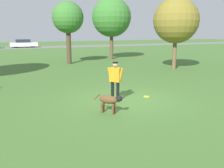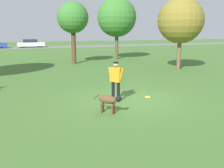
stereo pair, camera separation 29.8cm
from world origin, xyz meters
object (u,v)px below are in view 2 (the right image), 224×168
Objects in this scene: tree_mid_center at (73,18)px; person at (116,78)px; dog at (109,100)px; tree_far_right at (117,17)px; frisbee at (148,97)px; tree_near_right at (181,21)px; parked_car_white at (31,43)px.

person is at bearing -95.34° from tree_mid_center.
dog is 18.32m from tree_far_right.
frisbee is 9.60m from tree_near_right.
parked_car_white is (-6.85, 22.35, -3.48)m from tree_far_right.
person reaches higher than frisbee.
tree_mid_center is (-0.37, 12.84, 3.92)m from frisbee.
tree_far_right is at bearing 116.43° from person.
tree_mid_center is at bearing -156.63° from tree_far_right.
parked_car_white is at bearing 94.49° from tree_mid_center.
tree_far_right is at bearing -74.91° from parked_car_white.
tree_mid_center is 1.18× the size of parked_car_white.
dog is 0.15× the size of tree_far_right.
tree_near_right is 1.17× the size of parked_car_white.
frisbee is at bearing -88.34° from tree_mid_center.
tree_near_right reaches higher than frisbee.
tree_near_right is at bearing 90.96° from dog.
parked_car_white is at bearing 107.04° from tree_far_right.
person is 0.31× the size of tree_mid_center.
tree_far_right is at bearing 73.07° from frisbee.
frisbee is 37.40m from parked_car_white.
frisbee is at bearing -106.93° from tree_far_right.
tree_near_right is at bearing -79.55° from tree_far_right.
dog is 3.64× the size of frisbee.
person is at bearing -90.87° from parked_car_white.
tree_far_right is at bearing 23.37° from tree_mid_center.
tree_near_right is at bearing 89.11° from person.
tree_near_right is (8.54, 8.03, 3.11)m from dog.
dog is at bearing -71.49° from person.
parked_car_white reaches higher than frisbee.
tree_far_right is 1.16× the size of tree_near_right.
tree_mid_center reaches higher than person.
tree_near_right is (6.13, 6.47, 3.59)m from frisbee.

